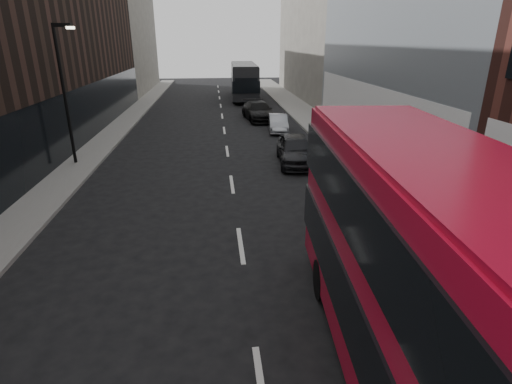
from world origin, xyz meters
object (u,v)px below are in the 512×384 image
object	(u,v)px
street_lamp	(65,86)
grey_bus	(244,80)
car_b	(278,123)
car_a	(296,149)
car_c	(258,111)
red_bus	(449,298)

from	to	relation	value
street_lamp	grey_bus	xyz separation A→B (m)	(11.04, 25.25, -2.11)
street_lamp	car_b	bearing A→B (deg)	30.79
grey_bus	car_a	bearing A→B (deg)	-86.22
car_c	street_lamp	bearing A→B (deg)	-140.15
grey_bus	car_a	size ratio (longest dim) A/B	2.60
street_lamp	car_a	bearing A→B (deg)	-4.63
car_b	street_lamp	bearing A→B (deg)	-143.95
car_b	car_c	world-z (taller)	car_c
street_lamp	grey_bus	distance (m)	27.63
red_bus	street_lamp	bearing A→B (deg)	127.57
car_a	car_c	size ratio (longest dim) A/B	0.88
car_a	car_c	world-z (taller)	car_a
car_c	car_b	bearing A→B (deg)	-84.87
car_a	grey_bus	bearing A→B (deg)	96.17
red_bus	car_b	world-z (taller)	red_bus
car_b	car_a	bearing A→B (deg)	-87.14
red_bus	car_b	xyz separation A→B (m)	(1.16, 24.14, -2.02)
car_b	car_c	xyz separation A→B (m)	(-0.96, 4.59, 0.15)
street_lamp	car_a	size ratio (longest dim) A/B	1.51
car_a	street_lamp	bearing A→B (deg)	179.77
grey_bus	car_b	distance (m)	18.07
street_lamp	car_a	distance (m)	12.36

